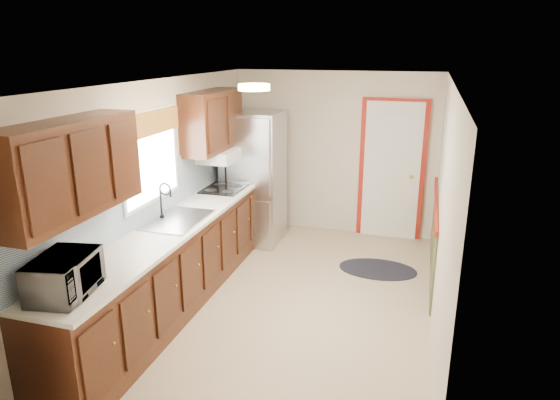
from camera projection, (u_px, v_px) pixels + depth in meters
The scene contains 8 objects.
room_shell at pixel (290, 201), 5.13m from camera, with size 3.20×5.20×2.52m.
kitchen_run at pixel (171, 234), 5.32m from camera, with size 0.63×4.00×2.20m.
back_wall_trim at pixel (400, 184), 6.98m from camera, with size 1.12×2.30×2.08m.
ceiling_fixture at pixel (254, 87), 4.69m from camera, with size 0.30×0.30×0.06m, color #FFD88C.
microwave at pixel (64, 272), 3.70m from camera, with size 0.56×0.31×0.38m, color white.
refrigerator at pixel (254, 178), 7.10m from camera, with size 0.79×0.79×1.88m.
rug at pixel (378, 269), 6.36m from camera, with size 0.98×0.63×0.01m, color black.
cooktop at pixel (224, 189), 6.51m from camera, with size 0.49×0.59×0.02m, color black.
Camera 1 is at (1.30, -4.72, 2.73)m, focal length 32.00 mm.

